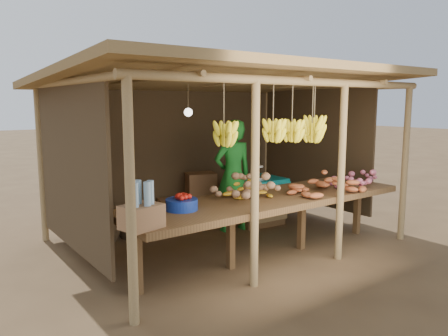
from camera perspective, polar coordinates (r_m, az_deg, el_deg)
ground at (r=6.43m, az=-0.00°, el=-9.30°), size 60.00×60.00×0.00m
stall_structure at (r=6.12m, az=-0.53°, el=8.11°), size 4.70×3.50×2.43m
counter at (r=5.52m, az=5.86°, el=-4.37°), size 3.90×1.05×0.80m
potato_heap at (r=5.36m, az=3.20°, el=-2.08°), size 1.05×0.84×0.36m
sweet_potato_heap at (r=5.82m, az=13.00°, el=-1.47°), size 1.09×0.86×0.36m
onion_heap at (r=6.46m, az=17.10°, el=-0.66°), size 0.87×0.55×0.36m
banana_pile at (r=5.38m, az=3.51°, el=-2.14°), size 0.57×0.37×0.34m
tomato_basin at (r=4.82m, az=-5.55°, el=-4.60°), size 0.35×0.35×0.18m
bottle_box at (r=4.15m, az=-10.75°, el=-5.45°), size 0.42×0.36×0.45m
vendor at (r=6.69m, az=1.18°, el=-1.03°), size 0.68×0.50×1.72m
tarp_crate at (r=7.18m, az=4.19°, el=-4.08°), size 0.87×0.76×0.99m
carton_stack at (r=7.41m, az=-4.17°, el=-4.19°), size 1.10×0.51×0.77m
burlap_sacks at (r=6.53m, az=-13.69°, el=-6.92°), size 0.83×0.44×0.59m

